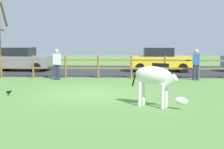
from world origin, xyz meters
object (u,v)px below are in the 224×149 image
object	(u,v)px
parked_car_yellow	(160,59)
crow_on_grass	(9,92)
visitor_left_of_tree	(196,63)
visitor_right_of_tree	(57,63)
parked_car_grey	(20,59)
zebra	(155,78)

from	to	relation	value
parked_car_yellow	crow_on_grass	bearing A→B (deg)	-126.38
crow_on_grass	visitor_left_of_tree	distance (m)	9.61
crow_on_grass	parked_car_yellow	xyz separation A→B (m)	(6.68, 9.07, 0.72)
visitor_right_of_tree	parked_car_grey	bearing A→B (deg)	128.71
visitor_right_of_tree	zebra	bearing A→B (deg)	-54.82
crow_on_grass	parked_car_grey	distance (m)	9.43
visitor_left_of_tree	visitor_right_of_tree	xyz separation A→B (m)	(-7.35, -0.22, 0.00)
visitor_left_of_tree	parked_car_yellow	bearing A→B (deg)	110.07
zebra	visitor_left_of_tree	world-z (taller)	visitor_left_of_tree
zebra	visitor_right_of_tree	xyz separation A→B (m)	(-4.65, 6.59, -0.02)
crow_on_grass	visitor_left_of_tree	bearing A→B (deg)	31.35
parked_car_grey	visitor_left_of_tree	bearing A→B (deg)	-20.62
crow_on_grass	parked_car_yellow	distance (m)	11.29
zebra	visitor_left_of_tree	bearing A→B (deg)	68.34
zebra	parked_car_yellow	world-z (taller)	parked_car_yellow
visitor_left_of_tree	zebra	bearing A→B (deg)	-111.66
zebra	parked_car_yellow	xyz separation A→B (m)	(1.21, 10.90, -0.08)
zebra	parked_car_grey	bearing A→B (deg)	126.61
crow_on_grass	parked_car_grey	world-z (taller)	parked_car_grey
parked_car_yellow	parked_car_grey	xyz separation A→B (m)	(-9.28, -0.03, 0.00)
parked_car_yellow	visitor_left_of_tree	xyz separation A→B (m)	(1.49, -4.09, 0.06)
crow_on_grass	visitor_right_of_tree	size ratio (longest dim) A/B	0.13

